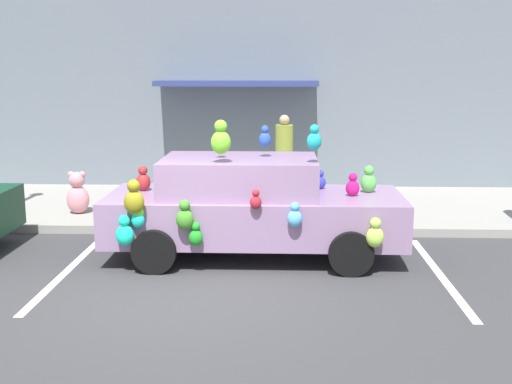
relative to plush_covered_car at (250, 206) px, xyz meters
The scene contains 8 objects.
ground_plane 2.11m from the plush_covered_car, 114.62° to the right, with size 60.00×60.00×0.00m, color #38383A.
sidewalk 3.41m from the plush_covered_car, 104.12° to the left, with size 24.00×4.00×0.15m, color gray.
storefront_building 5.94m from the plush_covered_car, 98.56° to the left, with size 24.00×1.25×6.40m.
parking_stripe_front 2.95m from the plush_covered_car, 15.76° to the right, with size 0.12×3.60×0.01m, color silver.
parking_stripe_rear 2.84m from the plush_covered_car, 163.51° to the right, with size 0.12×3.60×0.01m, color silver.
plush_covered_car is the anchor object (origin of this frame).
teddy_bear_on_sidewalk 4.05m from the plush_covered_car, 147.04° to the left, with size 0.43×0.36×0.82m.
pedestrian_walking_past 3.21m from the plush_covered_car, 80.33° to the left, with size 0.35×0.35×1.82m.
Camera 1 is at (1.27, -7.69, 2.87)m, focal length 44.41 mm.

